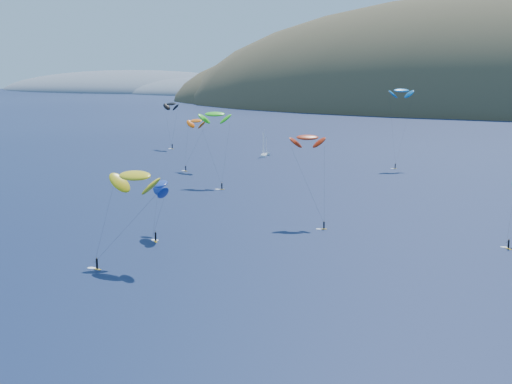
{
  "coord_description": "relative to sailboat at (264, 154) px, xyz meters",
  "views": [
    {
      "loc": [
        53.95,
        -51.72,
        35.02
      ],
      "look_at": [
        -3.94,
        80.0,
        9.0
      ],
      "focal_mm": 50.0,
      "sensor_mm": 36.0,
      "label": 1
    }
  ],
  "objects": [
    {
      "name": "sailboat",
      "position": [
        0.0,
        0.0,
        0.0
      ],
      "size": [
        8.79,
        7.69,
        10.53
      ],
      "rotation": [
        0.0,
        0.0,
        0.27
      ],
      "color": "white",
      "rests_on": "ground"
    },
    {
      "name": "headland",
      "position": [
        -393.18,
        552.82,
        -4.27
      ],
      "size": [
        460.0,
        250.0,
        60.0
      ],
      "color": "slate",
      "rests_on": "ground"
    },
    {
      "name": "kitesurfer_4",
      "position": [
        53.16,
        -6.05,
        25.04
      ],
      "size": [
        9.14,
        10.42,
        28.35
      ],
      "rotation": [
        0.0,
        0.0,
        0.61
      ],
      "color": "gold",
      "rests_on": "ground"
    },
    {
      "name": "kitesurfer_2",
      "position": [
        36.63,
        -144.2,
        14.64
      ],
      "size": [
        11.08,
        10.91,
        18.49
      ],
      "rotation": [
        0.0,
        0.0,
        -0.15
      ],
      "color": "gold",
      "rests_on": "ground"
    },
    {
      "name": "kitesurfer_1",
      "position": [
        -7.36,
        -40.42,
        15.32
      ],
      "size": [
        8.93,
        9.11,
        18.53
      ],
      "rotation": [
        0.0,
        0.0,
        -0.37
      ],
      "color": "gold",
      "rests_on": "ground"
    },
    {
      "name": "kitesurfer_3",
      "position": [
        10.91,
        -62.52,
        19.46
      ],
      "size": [
        12.67,
        13.27,
        22.97
      ],
      "rotation": [
        0.0,
        0.0,
        0.29
      ],
      "color": "gold",
      "rests_on": "ground"
    },
    {
      "name": "kitesurfer_10",
      "position": [
        29.98,
        -124.69,
        9.66
      ],
      "size": [
        8.82,
        11.68,
        13.06
      ],
      "rotation": [
        0.0,
        0.0,
        -0.88
      ],
      "color": "gold",
      "rests_on": "ground"
    },
    {
      "name": "kitesurfer_9",
      "position": [
        53.19,
        -100.32,
        17.92
      ],
      "size": [
        11.23,
        10.26,
        20.99
      ],
      "rotation": [
        0.0,
        0.0,
        0.43
      ],
      "color": "gold",
      "rests_on": "ground"
    },
    {
      "name": "kitesurfer_12",
      "position": [
        -46.67,
        10.38,
        17.41
      ],
      "size": [
        9.55,
        8.02,
        20.8
      ],
      "rotation": [
        0.0,
        0.0,
        -0.38
      ],
      "color": "gold",
      "rests_on": "ground"
    }
  ]
}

